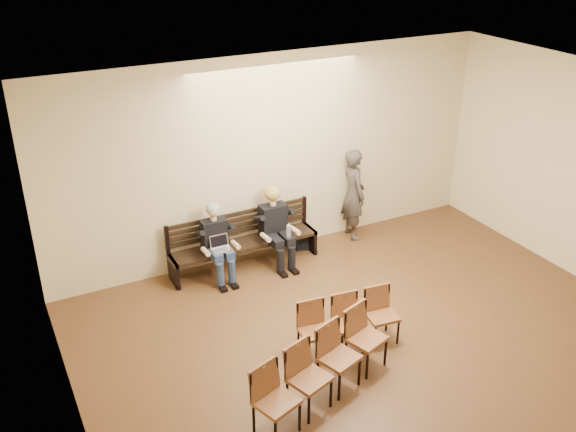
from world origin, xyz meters
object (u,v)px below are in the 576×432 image
bag (305,241)px  passerby (354,187)px  chair_row_front (349,324)px  laptop (222,251)px  chair_row_back (325,368)px  bench (245,254)px  seated_man (217,243)px  water_bottle (289,238)px  seated_woman (276,228)px

bag → passerby: bearing=0.0°
bag → chair_row_front: chair_row_front is taller
laptop → chair_row_back: bearing=-97.9°
bag → chair_row_back: bearing=-115.2°
bench → seated_man: size_ratio=2.09×
water_bottle → bag: (0.60, 0.52, -0.44)m
seated_man → chair_row_front: 2.78m
seated_man → laptop: bearing=-86.3°
water_bottle → chair_row_front: 2.34m
water_bottle → chair_row_back: bearing=-109.4°
bench → chair_row_back: bearing=-97.3°
laptop → water_bottle: water_bottle is taller
seated_man → chair_row_front: seated_man is taller
bag → chair_row_back: 3.93m
water_bottle → bag: water_bottle is taller
water_bottle → seated_man: bearing=165.5°
seated_woman → laptop: bearing=-169.6°
seated_woman → passerby: size_ratio=0.66×
passerby → chair_row_front: (-1.86, -2.84, -0.59)m
seated_man → chair_row_back: bearing=-88.4°
bag → chair_row_back: chair_row_back is taller
laptop → passerby: size_ratio=0.16×
chair_row_front → chair_row_back: size_ratio=0.67×
bench → water_bottle: 0.83m
bench → laptop: size_ratio=8.38×
laptop → seated_man: bearing=84.3°
water_bottle → chair_row_front: (-0.26, -2.32, -0.18)m
passerby → bench: bearing=100.0°
seated_man → water_bottle: (1.16, -0.30, -0.05)m
seated_woman → laptop: seated_woman is taller
laptop → bag: laptop is taller
seated_man → water_bottle: 1.20m
laptop → passerby: (2.74, 0.41, 0.42)m
bench → chair_row_back: 3.48m
bag → seated_woman: bearing=-162.4°
seated_woman → passerby: bearing=7.4°
seated_woman → bag: size_ratio=3.49×
seated_man → passerby: (2.75, 0.22, 0.36)m
water_bottle → seated_woman: bearing=106.5°
bag → seated_man: bearing=-172.9°
chair_row_front → bench: bearing=103.9°
water_bottle → chair_row_back: 3.21m
passerby → laptop: bearing=106.0°
bag → chair_row_front: 2.98m
seated_man → laptop: 0.20m
passerby → seated_woman: bearing=104.8°
seated_woman → water_bottle: size_ratio=5.18×
water_bottle → chair_row_back: chair_row_back is taller
laptop → bag: 1.85m
water_bottle → bag: bearing=40.7°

